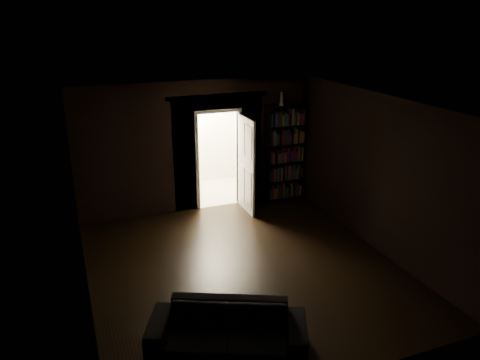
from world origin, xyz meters
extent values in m
plane|color=black|center=(0.00, 0.00, 0.00)|extent=(5.50, 5.50, 0.00)
cube|color=black|center=(-1.23, 2.80, 1.40)|extent=(2.55, 0.10, 2.80)
cube|color=black|center=(1.73, 2.80, 1.40)|extent=(1.55, 0.10, 2.80)
cube|color=black|center=(0.50, 2.80, 2.45)|extent=(0.90, 0.10, 0.70)
cube|color=black|center=(-2.50, 0.00, 1.40)|extent=(0.02, 5.50, 2.80)
cube|color=black|center=(2.50, 0.00, 1.40)|extent=(0.02, 5.50, 2.80)
cube|color=black|center=(0.00, -2.75, 1.40)|extent=(5.00, 0.02, 2.80)
cube|color=beige|center=(0.00, 0.00, 2.80)|extent=(5.00, 5.50, 0.02)
cube|color=silver|center=(0.50, 2.74, 1.05)|extent=(1.04, 0.06, 2.17)
cube|color=#B5B09D|center=(0.50, 3.65, -0.05)|extent=(2.20, 1.80, 0.10)
cube|color=#EDE9CD|center=(0.50, 4.50, 1.20)|extent=(2.20, 0.10, 2.40)
cube|color=#EDE9CD|center=(-0.55, 3.65, 1.20)|extent=(0.10, 1.60, 2.40)
cube|color=#EDE9CD|center=(1.55, 3.65, 1.20)|extent=(0.10, 1.60, 2.40)
cube|color=#EDE9CD|center=(0.50, 3.65, 2.45)|extent=(2.20, 1.80, 0.10)
cube|color=#CA6C7E|center=(0.50, 4.44, 2.22)|extent=(2.00, 0.04, 0.26)
imported|color=black|center=(-0.93, -1.78, 0.38)|extent=(2.17, 1.62, 0.77)
cube|color=black|center=(2.00, 2.59, 1.10)|extent=(0.94, 0.45, 2.20)
cube|color=white|center=(-0.10, 4.03, 0.82)|extent=(0.86, 0.81, 1.65)
cube|color=silver|center=(0.97, 2.31, 1.02)|extent=(0.05, 0.85, 2.05)
cube|color=white|center=(1.85, 2.51, 2.35)|extent=(0.10, 0.10, 0.29)
cube|color=black|center=(-0.04, 3.92, 1.79)|extent=(0.69, 0.24, 0.28)
camera|label=1|loc=(-2.57, -6.43, 4.09)|focal=35.00mm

